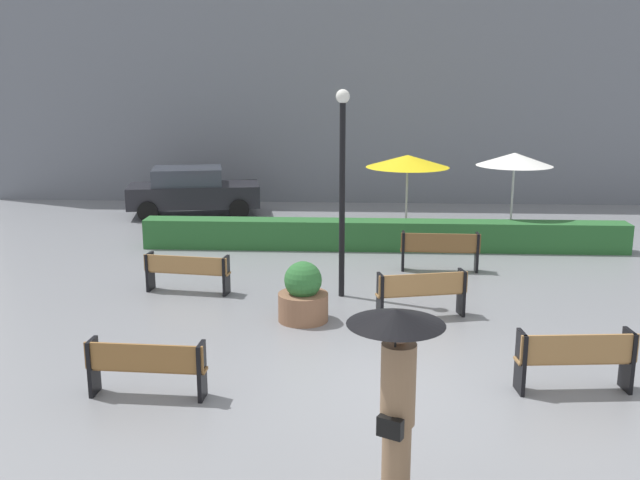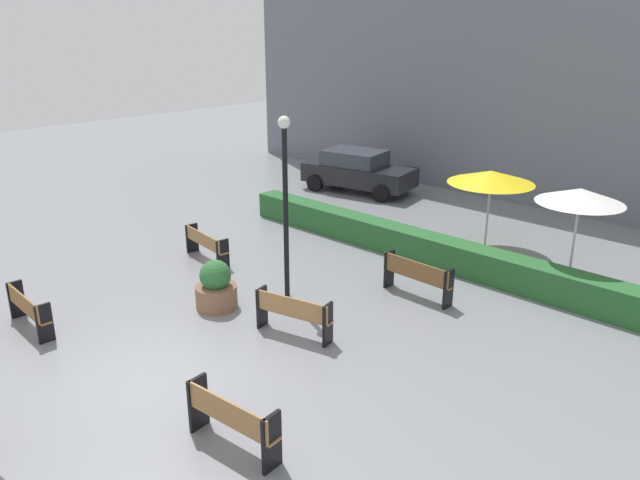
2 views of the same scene
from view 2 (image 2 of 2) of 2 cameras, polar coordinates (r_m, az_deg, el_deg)
ground_plane at (r=12.01m, az=-15.51°, el=-12.16°), size 60.00×60.00×0.00m
bench_near_right at (r=9.75m, az=-8.19°, el=-15.89°), size 1.72×0.53×0.92m
bench_far_left at (r=17.04m, az=-10.47°, el=-0.31°), size 1.84×0.59×0.82m
bench_back_row at (r=14.69m, az=8.87°, el=-3.21°), size 1.84×0.38×0.92m
bench_mid_center at (r=12.79m, az=-2.51°, el=-6.64°), size 1.75×0.71×0.89m
bench_near_left at (r=14.41m, az=-25.26°, el=-5.66°), size 1.72×0.41×0.84m
planter_pot at (r=14.22m, az=-9.53°, el=-4.33°), size 0.94×0.94×1.14m
lamp_post at (r=13.97m, az=-3.20°, el=4.55°), size 0.28×0.28×4.24m
patio_umbrella_yellow at (r=17.85m, az=15.44°, el=5.59°), size 2.39×2.39×2.28m
patio_umbrella_white at (r=15.88m, az=22.78°, el=3.75°), size 2.05×2.05×2.45m
hedge_strip at (r=17.02m, az=9.48°, el=-0.66°), size 12.68×0.70×0.77m
building_facade at (r=22.87m, az=20.93°, el=14.07°), size 28.00×1.20×9.02m
parked_car at (r=23.77m, az=3.49°, el=6.40°), size 4.45×2.59×1.57m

